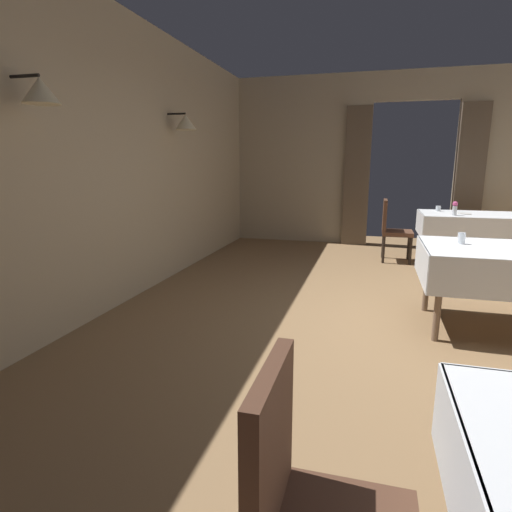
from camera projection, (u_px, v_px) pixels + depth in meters
name	position (u px, v px, depth m)	size (l,w,h in m)	color
ground	(438.00, 332.00, 3.74)	(10.08, 10.08, 0.00)	olive
wall_left	(110.00, 159.00, 4.24)	(0.49, 8.40, 3.00)	tan
wall_back	(412.00, 160.00, 7.35)	(6.40, 0.27, 3.00)	tan
dining_table_far	(470.00, 221.00, 6.10)	(1.37, 0.99, 0.75)	#7A604C
chair_near_left	(310.00, 511.00, 1.18)	(0.44, 0.44, 0.93)	black
chair_far_left	(392.00, 227.00, 6.37)	(0.45, 0.44, 0.93)	black
glass_mid_b	(461.00, 238.00, 3.80)	(0.07, 0.07, 0.10)	silver
flower_vase_far	(455.00, 208.00, 5.86)	(0.07, 0.07, 0.20)	silver
plate_far_b	(464.00, 214.00, 6.04)	(0.19, 0.19, 0.01)	white
glass_far_c	(438.00, 208.00, 6.40)	(0.07, 0.07, 0.08)	silver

